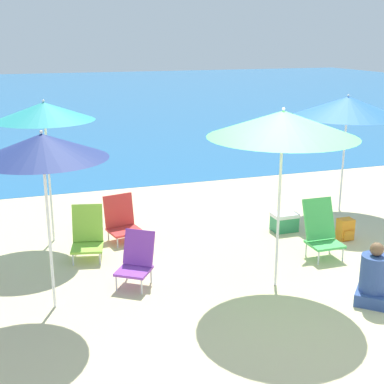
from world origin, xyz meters
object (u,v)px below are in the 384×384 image
(beach_chair_purple, at_px, (136,259))
(person_seated_near, at_px, (374,279))
(beach_umbrella_navy, at_px, (42,147))
(water_bottle, at_px, (146,258))
(beach_umbrella_green, at_px, (283,124))
(beach_chair_green, at_px, (321,229))
(backpack_orange, at_px, (345,229))
(cooler_box, at_px, (284,222))
(beach_umbrella_blue, at_px, (348,107))
(beach_chair_red, at_px, (122,220))
(seagull, at_px, (125,213))
(beach_chair_lime, at_px, (87,234))
(beach_umbrella_teal, at_px, (44,112))

(beach_chair_purple, xyz_separation_m, person_seated_near, (2.70, -1.47, -0.04))
(beach_umbrella_navy, relative_size, water_bottle, 7.90)
(beach_umbrella_green, height_order, beach_chair_green, beach_umbrella_green)
(beach_chair_purple, bearing_deg, backpack_orange, 42.59)
(cooler_box, bearing_deg, beach_umbrella_blue, 23.71)
(beach_chair_red, distance_m, seagull, 0.97)
(beach_chair_lime, relative_size, beach_chair_green, 0.90)
(beach_umbrella_navy, relative_size, beach_chair_purple, 3.09)
(beach_chair_purple, bearing_deg, beach_chair_green, 35.72)
(beach_umbrella_blue, distance_m, beach_umbrella_teal, 5.39)
(beach_umbrella_teal, relative_size, seagull, 8.59)
(beach_chair_purple, bearing_deg, beach_umbrella_blue, 57.61)
(beach_umbrella_green, distance_m, beach_umbrella_teal, 3.79)
(seagull, bearing_deg, beach_umbrella_teal, -154.52)
(beach_chair_lime, bearing_deg, beach_umbrella_teal, 130.48)
(beach_umbrella_blue, bearing_deg, person_seated_near, -117.39)
(beach_chair_purple, xyz_separation_m, seagull, (0.37, 2.63, -0.22))
(person_seated_near, xyz_separation_m, water_bottle, (-2.43, 2.03, -0.21))
(beach_umbrella_green, height_order, beach_chair_purple, beach_umbrella_green)
(beach_chair_red, height_order, seagull, beach_chair_red)
(cooler_box, bearing_deg, beach_umbrella_navy, -159.15)
(beach_umbrella_navy, xyz_separation_m, cooler_box, (4.00, 1.52, -1.87))
(beach_chair_red, distance_m, cooler_box, 2.79)
(beach_chair_lime, bearing_deg, beach_chair_red, 53.64)
(beach_chair_red, bearing_deg, backpack_orange, -30.63)
(beach_chair_red, relative_size, person_seated_near, 0.92)
(beach_umbrella_navy, height_order, water_bottle, beach_umbrella_navy)
(beach_chair_lime, xyz_separation_m, water_bottle, (0.77, -0.59, -0.25))
(beach_umbrella_blue, bearing_deg, beach_chair_lime, -171.54)
(beach_chair_purple, relative_size, person_seated_near, 0.90)
(person_seated_near, bearing_deg, beach_umbrella_navy, -153.77)
(beach_umbrella_navy, bearing_deg, cooler_box, 20.85)
(beach_umbrella_blue, height_order, beach_umbrella_navy, beach_umbrella_blue)
(beach_chair_lime, height_order, beach_chair_red, beach_chair_lime)
(beach_umbrella_green, xyz_separation_m, water_bottle, (-1.50, 1.20, -2.08))
(beach_umbrella_green, height_order, water_bottle, beach_umbrella_green)
(beach_chair_purple, bearing_deg, beach_chair_red, 119.95)
(beach_umbrella_navy, distance_m, person_seated_near, 4.34)
(water_bottle, relative_size, seagull, 1.05)
(beach_chair_red, bearing_deg, beach_umbrella_green, -67.07)
(beach_umbrella_teal, relative_size, person_seated_near, 2.87)
(beach_umbrella_teal, distance_m, beach_chair_purple, 2.83)
(beach_umbrella_green, bearing_deg, beach_umbrella_teal, 135.71)
(beach_umbrella_green, distance_m, beach_umbrella_blue, 3.69)
(beach_chair_purple, bearing_deg, person_seated_near, 6.04)
(beach_chair_red, xyz_separation_m, cooler_box, (2.74, -0.51, -0.17))
(cooler_box, bearing_deg, beach_chair_green, -89.80)
(beach_umbrella_green, height_order, beach_umbrella_navy, beach_umbrella_green)
(beach_umbrella_navy, relative_size, beach_chair_red, 3.01)
(water_bottle, relative_size, cooler_box, 0.66)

